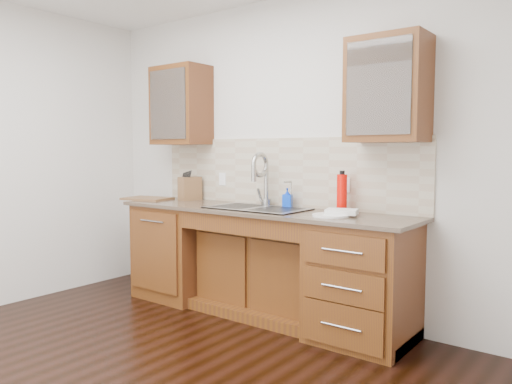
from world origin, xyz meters
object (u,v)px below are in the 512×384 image
Objects in this scene: soap_bottle at (287,198)px; cutting_board at (147,198)px; knife_block at (190,189)px; plate at (331,215)px; water_bottle at (342,194)px.

soap_bottle is 0.37× the size of cutting_board.
soap_bottle is at bearing 15.34° from knife_block.
plate is (0.57, -0.29, -0.07)m from soap_bottle.
water_bottle is at bearing -24.55° from soap_bottle.
knife_block is at bearing 171.77° from plate.
plate is at bearing -0.78° from cutting_board.
plate is 1.22× the size of knife_block.
soap_bottle is 0.56× the size of water_bottle.
plate is 0.62× the size of cutting_board.
water_bottle is 2.04m from cutting_board.
cutting_board is at bearing 179.22° from plate.
water_bottle is 1.65m from knife_block.
knife_block reaches higher than cutting_board.
water_bottle is 0.67× the size of cutting_board.
soap_bottle is 0.54m from water_bottle.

